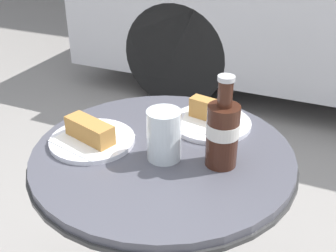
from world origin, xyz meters
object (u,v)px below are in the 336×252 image
lunch_plate_near (211,119)px  lunch_plate_far (91,137)px  drinking_glass (164,137)px  cola_bottle_left (223,131)px  bistro_table (163,217)px

lunch_plate_near → lunch_plate_far: (-0.24, -0.21, 0.00)m
lunch_plate_far → lunch_plate_near: bearing=41.0°
drinking_glass → lunch_plate_near: (0.05, 0.20, -0.04)m
drinking_glass → cola_bottle_left: bearing=14.1°
bistro_table → lunch_plate_far: lunch_plate_far is taller
lunch_plate_near → lunch_plate_far: bearing=-139.0°
bistro_table → cola_bottle_left: (0.14, 0.00, 0.29)m
lunch_plate_far → cola_bottle_left: bearing=7.8°
lunch_plate_far → bistro_table: bearing=12.8°
cola_bottle_left → lunch_plate_far: bearing=-172.2°
bistro_table → lunch_plate_far: size_ratio=3.52×
bistro_table → lunch_plate_near: lunch_plate_near is taller
cola_bottle_left → drinking_glass: size_ratio=1.78×
bistro_table → lunch_plate_near: size_ratio=3.47×
cola_bottle_left → lunch_plate_near: size_ratio=1.01×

